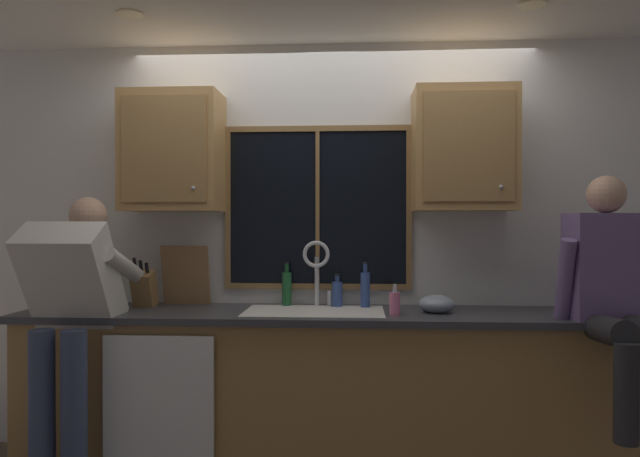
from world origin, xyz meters
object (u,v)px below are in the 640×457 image
at_px(soap_dispenser, 395,303).
at_px(bottle_tall_clear, 365,289).
at_px(knife_block, 144,289).
at_px(mixing_bowl, 436,304).
at_px(bottle_amber_small, 337,293).
at_px(person_sitting_on_counter, 614,286).
at_px(person_standing, 71,309).
at_px(bottle_green_glass, 287,288).
at_px(cutting_board, 186,275).

bearing_deg(soap_dispenser, bottle_tall_clear, 119.64).
distance_m(knife_block, mixing_bowl, 1.74).
bearing_deg(bottle_tall_clear, bottle_amber_small, 174.07).
distance_m(person_sitting_on_counter, knife_block, 2.63).
distance_m(person_standing, bottle_tall_clear, 1.66).
relative_size(person_sitting_on_counter, mixing_bowl, 6.05).
bearing_deg(person_standing, soap_dispenser, 7.09).
bearing_deg(bottle_green_glass, person_standing, -153.90).
xyz_separation_m(cutting_board, bottle_green_glass, (0.63, 0.00, -0.07)).
distance_m(knife_block, bottle_green_glass, 0.86).
xyz_separation_m(mixing_bowl, bottle_green_glass, (-0.88, 0.21, 0.06)).
bearing_deg(person_sitting_on_counter, bottle_green_glass, 164.51).
bearing_deg(person_standing, knife_block, 59.46).
relative_size(bottle_green_glass, bottle_amber_small, 1.34).
xyz_separation_m(person_sitting_on_counter, cutting_board, (-2.38, 0.48, -0.00)).
bearing_deg(bottle_amber_small, bottle_tall_clear, -5.93).
relative_size(mixing_bowl, bottle_amber_small, 1.04).
xyz_separation_m(cutting_board, mixing_bowl, (1.51, -0.21, -0.14)).
bearing_deg(soap_dispenser, knife_block, 172.31).
bearing_deg(bottle_green_glass, soap_dispenser, -26.69).
bearing_deg(soap_dispenser, person_standing, -172.91).
relative_size(person_sitting_on_counter, cutting_board, 3.36).
bearing_deg(cutting_board, bottle_amber_small, -1.30).
xyz_separation_m(person_standing, bottle_tall_clear, (1.58, 0.50, 0.07)).
distance_m(person_standing, mixing_bowl, 2.01).
height_order(bottle_tall_clear, bottle_amber_small, bottle_tall_clear).
bearing_deg(cutting_board, bottle_green_glass, 0.32).
bearing_deg(bottle_green_glass, mixing_bowl, -13.32).
height_order(mixing_bowl, soap_dispenser, soap_dispenser).
height_order(person_sitting_on_counter, bottle_tall_clear, person_sitting_on_counter).
bearing_deg(bottle_tall_clear, person_standing, -162.59).
distance_m(knife_block, bottle_tall_clear, 1.34).
bearing_deg(bottle_amber_small, soap_dispenser, -42.15).
relative_size(cutting_board, bottle_green_glass, 1.40).
distance_m(person_standing, knife_block, 0.49).
relative_size(person_sitting_on_counter, bottle_tall_clear, 4.59).
relative_size(knife_block, cutting_board, 0.86).
bearing_deg(bottle_tall_clear, knife_block, -176.66).
relative_size(person_standing, mixing_bowl, 7.57).
bearing_deg(knife_block, person_sitting_on_counter, -7.98).
distance_m(person_sitting_on_counter, bottle_green_glass, 1.82).
bearing_deg(person_sitting_on_counter, cutting_board, 168.57).
height_order(knife_block, cutting_board, cutting_board).
bearing_deg(soap_dispenser, cutting_board, 165.94).
bearing_deg(knife_block, bottle_tall_clear, 3.34).
distance_m(mixing_bowl, soap_dispenser, 0.27).
bearing_deg(knife_block, soap_dispenser, -7.69).
xyz_separation_m(knife_block, mixing_bowl, (1.74, -0.09, -0.06)).
height_order(person_standing, soap_dispenser, person_standing).
bearing_deg(person_sitting_on_counter, person_standing, -178.93).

